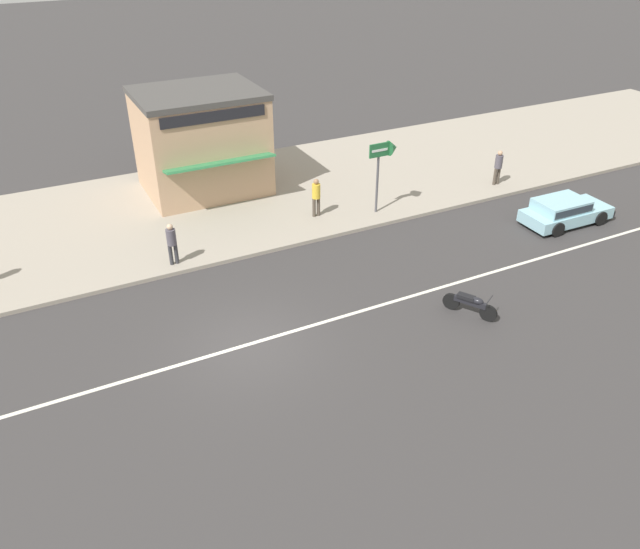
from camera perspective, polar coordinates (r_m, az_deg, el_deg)
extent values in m
plane|color=#383535|center=(18.89, -6.45, -6.34)|extent=(160.00, 160.00, 0.00)
cube|color=silver|center=(18.89, -6.45, -6.34)|extent=(50.40, 0.14, 0.01)
cube|color=#9E9384|center=(27.10, -14.11, 5.38)|extent=(68.00, 10.00, 0.15)
cube|color=#93C6D6|center=(27.44, 21.55, 5.17)|extent=(3.74, 1.64, 0.48)
cube|color=#93C6D6|center=(27.00, 21.18, 5.94)|extent=(2.07, 1.45, 0.46)
cube|color=#28333D|center=(27.00, 21.18, 5.94)|extent=(1.99, 1.48, 0.29)
cube|color=black|center=(28.83, 24.18, 5.61)|extent=(0.15, 1.54, 0.28)
cube|color=white|center=(29.05, 23.45, 6.41)|extent=(0.08, 0.24, 0.14)
cube|color=white|center=(28.42, 25.02, 5.51)|extent=(0.08, 0.24, 0.14)
cylinder|color=black|center=(28.73, 22.10, 5.98)|extent=(0.60, 0.23, 0.60)
cylinder|color=black|center=(27.87, 24.23, 4.73)|extent=(0.60, 0.23, 0.60)
cylinder|color=black|center=(27.16, 18.71, 5.23)|extent=(0.60, 0.23, 0.60)
cylinder|color=black|center=(26.25, 20.86, 3.89)|extent=(0.60, 0.23, 0.60)
cylinder|color=black|center=(20.30, 15.13, -3.44)|extent=(0.37, 0.53, 0.56)
cylinder|color=black|center=(20.59, 11.90, -2.42)|extent=(0.37, 0.53, 0.56)
cube|color=black|center=(20.33, 13.58, -2.46)|extent=(0.66, 0.98, 0.18)
cube|color=black|center=(20.29, 13.22, -2.00)|extent=(0.49, 0.60, 0.12)
ellipsoid|color=black|center=(20.21, 14.19, -2.35)|extent=(0.41, 0.47, 0.22)
cylinder|color=#232326|center=(20.03, 15.24, -2.23)|extent=(0.50, 0.31, 0.03)
cylinder|color=#4C4C51|center=(25.94, 5.24, 8.18)|extent=(0.10, 0.10, 2.43)
cube|color=#236638|center=(25.37, 5.45, 11.26)|extent=(0.91, 0.06, 0.56)
cone|color=#236638|center=(25.70, 6.68, 11.45)|extent=(0.36, 0.62, 0.62)
cube|color=white|center=(25.34, 5.49, 11.24)|extent=(0.73, 0.01, 0.10)
cylinder|color=#333338|center=(22.87, -13.49, 1.77)|extent=(0.14, 0.14, 0.79)
cylinder|color=#333338|center=(22.91, -13.01, 1.89)|extent=(0.14, 0.14, 0.79)
cylinder|color=#514C56|center=(22.57, -13.45, 3.35)|extent=(0.34, 0.34, 0.59)
sphere|color=#D6AD89|center=(22.39, -13.58, 4.26)|extent=(0.21, 0.21, 0.21)
cylinder|color=#4C4238|center=(25.76, -0.55, 6.16)|extent=(0.14, 0.14, 0.81)
cylinder|color=#4C4238|center=(25.84, -0.15, 6.24)|extent=(0.14, 0.14, 0.81)
cylinder|color=gold|center=(25.51, -0.35, 7.64)|extent=(0.34, 0.34, 0.61)
sphere|color=#997051|center=(25.34, -0.35, 8.49)|extent=(0.22, 0.22, 0.22)
cylinder|color=#4C4238|center=(29.92, 15.70, 8.63)|extent=(0.14, 0.14, 0.79)
cylinder|color=#4C4238|center=(30.05, 15.99, 8.68)|extent=(0.14, 0.14, 0.79)
cylinder|color=#514C56|center=(29.74, 16.04, 9.89)|extent=(0.34, 0.34, 0.60)
sphere|color=tan|center=(29.60, 16.15, 10.62)|extent=(0.22, 0.22, 0.22)
cube|color=tan|center=(28.31, -10.78, 11.65)|extent=(5.10, 4.22, 4.18)
cube|color=#474442|center=(27.68, -11.24, 15.96)|extent=(5.20, 4.31, 0.24)
cube|color=#33844C|center=(26.11, -9.12, 10.04)|extent=(4.59, 0.90, 0.28)
cube|color=black|center=(25.82, -9.70, 14.05)|extent=(4.33, 0.08, 0.44)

